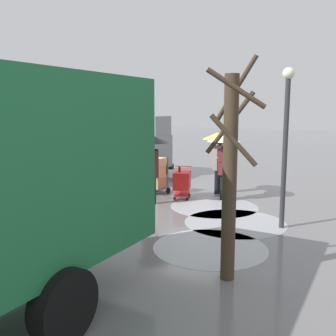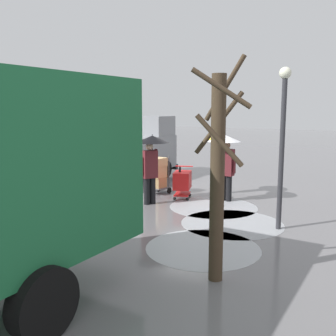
# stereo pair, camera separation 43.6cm
# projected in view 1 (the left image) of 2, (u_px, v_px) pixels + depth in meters

# --- Properties ---
(ground_plane) EXTENTS (90.00, 90.00, 0.00)m
(ground_plane) POSITION_uv_depth(u_px,v_px,m) (192.00, 194.00, 13.11)
(ground_plane) COLOR slate
(slush_patch_near_cluster) EXTENTS (2.42, 2.42, 0.01)m
(slush_patch_near_cluster) POSITION_uv_depth(u_px,v_px,m) (210.00, 247.00, 8.04)
(slush_patch_near_cluster) COLOR #ADAFB5
(slush_patch_near_cluster) RESTS_ON ground
(slush_patch_under_van) EXTENTS (2.61, 2.61, 0.01)m
(slush_patch_under_van) POSITION_uv_depth(u_px,v_px,m) (235.00, 223.00, 9.80)
(slush_patch_under_van) COLOR #999BA0
(slush_patch_under_van) RESTS_ON ground
(slush_patch_mid_street) EXTENTS (1.41, 1.41, 0.01)m
(slush_patch_mid_street) POSITION_uv_depth(u_px,v_px,m) (89.00, 236.00, 8.77)
(slush_patch_mid_street) COLOR #999BA0
(slush_patch_mid_street) RESTS_ON ground
(slush_patch_far_side) EXTENTS (2.62, 2.62, 0.01)m
(slush_patch_far_side) POSITION_uv_depth(u_px,v_px,m) (214.00, 206.00, 11.43)
(slush_patch_far_side) COLOR #999BA0
(slush_patch_far_side) RESTS_ON ground
(cargo_van_parked_right) EXTENTS (2.24, 5.36, 2.60)m
(cargo_van_parked_right) POSITION_uv_depth(u_px,v_px,m) (124.00, 152.00, 15.41)
(cargo_van_parked_right) COLOR gray
(cargo_van_parked_right) RESTS_ON ground
(shopping_cart_vendor) EXTENTS (0.79, 0.95, 1.04)m
(shopping_cart_vendor) POSITION_uv_depth(u_px,v_px,m) (182.00, 181.00, 12.43)
(shopping_cart_vendor) COLOR red
(shopping_cart_vendor) RESTS_ON ground
(hand_dolly_boxes) EXTENTS (0.59, 0.76, 1.32)m
(hand_dolly_boxes) POSITION_uv_depth(u_px,v_px,m) (158.00, 173.00, 13.02)
(hand_dolly_boxes) COLOR #515156
(hand_dolly_boxes) RESTS_ON ground
(pedestrian_pink_side) EXTENTS (1.04, 1.04, 2.15)m
(pedestrian_pink_side) POSITION_uv_depth(u_px,v_px,m) (219.00, 148.00, 12.98)
(pedestrian_pink_side) COLOR black
(pedestrian_pink_side) RESTS_ON ground
(pedestrian_black_side) EXTENTS (1.04, 1.04, 2.15)m
(pedestrian_black_side) POSITION_uv_depth(u_px,v_px,m) (225.00, 152.00, 12.02)
(pedestrian_black_side) COLOR black
(pedestrian_black_side) RESTS_ON ground
(pedestrian_white_side) EXTENTS (1.04, 1.04, 2.15)m
(pedestrian_white_side) POSITION_uv_depth(u_px,v_px,m) (152.00, 153.00, 11.51)
(pedestrian_white_side) COLOR black
(pedestrian_white_side) RESTS_ON ground
(bare_tree_near) EXTENTS (1.17, 1.18, 3.79)m
(bare_tree_near) POSITION_uv_depth(u_px,v_px,m) (230.00, 171.00, 6.29)
(bare_tree_near) COLOR #423323
(bare_tree_near) RESTS_ON ground
(street_lamp) EXTENTS (0.28, 0.28, 3.86)m
(street_lamp) POSITION_uv_depth(u_px,v_px,m) (286.00, 131.00, 9.03)
(street_lamp) COLOR #2D2D33
(street_lamp) RESTS_ON ground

